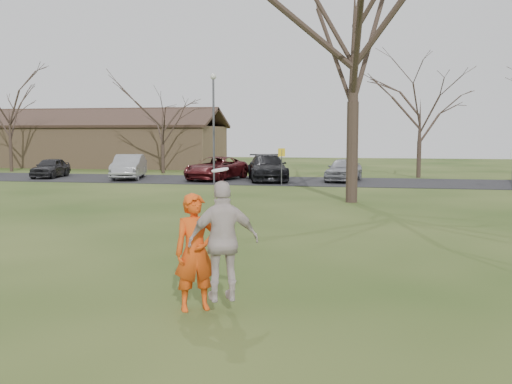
# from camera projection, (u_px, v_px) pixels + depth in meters

# --- Properties ---
(ground) EXTENTS (120.00, 120.00, 0.00)m
(ground) POSITION_uv_depth(u_px,v_px,m) (212.00, 302.00, 9.80)
(ground) COLOR #1E380F
(ground) RESTS_ON ground
(parking_strip) EXTENTS (62.00, 6.50, 0.04)m
(parking_strip) POSITION_uv_depth(u_px,v_px,m) (322.00, 182.00, 34.22)
(parking_strip) COLOR black
(parking_strip) RESTS_ON ground
(player_defender) EXTENTS (0.84, 0.75, 1.92)m
(player_defender) POSITION_uv_depth(u_px,v_px,m) (196.00, 252.00, 9.29)
(player_defender) COLOR #E04A12
(player_defender) RESTS_ON ground
(car_0) EXTENTS (2.00, 3.93, 1.28)m
(car_0) POSITION_uv_depth(u_px,v_px,m) (51.00, 168.00, 37.17)
(car_0) COLOR #252527
(car_0) RESTS_ON parking_strip
(car_1) EXTENTS (2.67, 4.91, 1.53)m
(car_1) POSITION_uv_depth(u_px,v_px,m) (129.00, 167.00, 36.03)
(car_1) COLOR gray
(car_1) RESTS_ON parking_strip
(car_2) EXTENTS (3.48, 5.52, 1.42)m
(car_2) POSITION_uv_depth(u_px,v_px,m) (216.00, 168.00, 35.38)
(car_2) COLOR #4B1114
(car_2) RESTS_ON parking_strip
(car_3) EXTENTS (3.51, 5.83, 1.58)m
(car_3) POSITION_uv_depth(u_px,v_px,m) (267.00, 168.00, 34.70)
(car_3) COLOR black
(car_3) RESTS_ON parking_strip
(car_4) EXTENTS (2.40, 4.37, 1.41)m
(car_4) POSITION_uv_depth(u_px,v_px,m) (344.00, 169.00, 34.22)
(car_4) COLOR gray
(car_4) RESTS_ON parking_strip
(catching_play) EXTENTS (1.22, 0.89, 2.13)m
(catching_play) POSITION_uv_depth(u_px,v_px,m) (224.00, 241.00, 9.04)
(catching_play) COLOR beige
(catching_play) RESTS_ON ground
(building) EXTENTS (20.60, 8.50, 5.14)m
(building) POSITION_uv_depth(u_px,v_px,m) (106.00, 144.00, 50.46)
(building) COLOR #8C6D4C
(building) RESTS_ON ground
(lamp_post) EXTENTS (0.34, 0.34, 6.27)m
(lamp_post) POSITION_uv_depth(u_px,v_px,m) (214.00, 114.00, 32.50)
(lamp_post) COLOR #47474C
(lamp_post) RESTS_ON ground
(sign_yellow) EXTENTS (0.35, 0.35, 2.08)m
(sign_yellow) POSITION_uv_depth(u_px,v_px,m) (282.00, 160.00, 31.52)
(sign_yellow) COLOR #47474C
(sign_yellow) RESTS_ON ground
(big_tree) EXTENTS (9.00, 9.00, 14.00)m
(big_tree) POSITION_uv_depth(u_px,v_px,m) (354.00, 33.00, 23.37)
(big_tree) COLOR #352821
(big_tree) RESTS_ON ground
(small_tree_row) EXTENTS (55.00, 5.90, 8.50)m
(small_tree_row) POSITION_uv_depth(u_px,v_px,m) (394.00, 118.00, 37.95)
(small_tree_row) COLOR #352821
(small_tree_row) RESTS_ON ground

